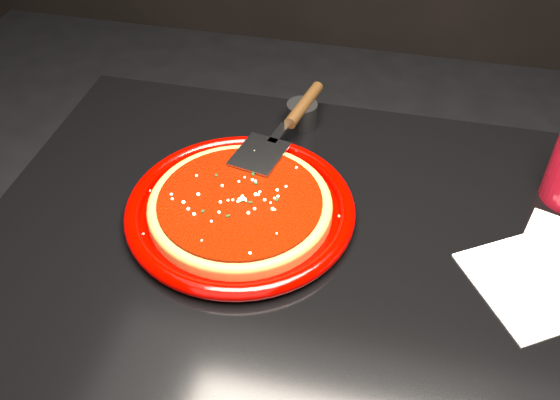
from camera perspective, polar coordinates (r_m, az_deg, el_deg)
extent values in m
cube|color=black|center=(1.28, 5.05, -16.27)|extent=(1.20, 0.80, 0.75)
cylinder|color=#7B0100|center=(1.03, -3.64, -0.85)|extent=(0.46, 0.46, 0.03)
cylinder|color=brown|center=(1.02, -3.65, -0.68)|extent=(0.37, 0.37, 0.02)
torus|color=brown|center=(1.02, -3.67, -0.37)|extent=(0.37, 0.37, 0.02)
cylinder|color=#610D00|center=(1.01, -3.69, -0.14)|extent=(0.33, 0.33, 0.01)
cube|color=silver|center=(1.01, 22.38, -6.95)|extent=(0.25, 0.25, 0.00)
cylinder|color=black|center=(1.22, 2.02, 7.86)|extent=(0.07, 0.07, 0.05)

